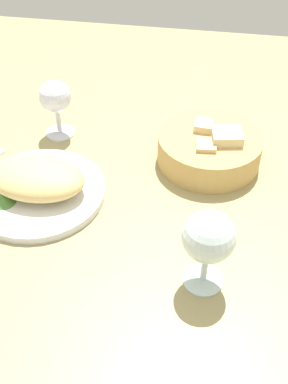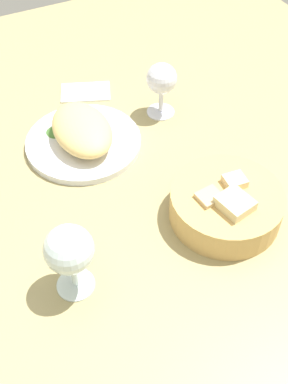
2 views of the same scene
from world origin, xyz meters
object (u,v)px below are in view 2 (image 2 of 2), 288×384
(folded_napkin, at_px, (86,91))
(bread_basket, at_px, (226,205))
(wine_glass_far, at_px, (162,81))
(wine_glass_near, at_px, (69,252))
(plate, at_px, (84,142))

(folded_napkin, bearing_deg, bread_basket, -58.07)
(wine_glass_far, distance_m, folded_napkin, 0.20)
(bread_basket, xyz_separation_m, wine_glass_far, (-0.31, 0.04, 0.05))
(wine_glass_near, distance_m, wine_glass_far, 0.45)
(wine_glass_near, distance_m, folded_napkin, 0.51)
(plate, xyz_separation_m, bread_basket, (0.29, 0.15, 0.02))
(bread_basket, distance_m, wine_glass_near, 0.29)
(folded_napkin, bearing_deg, plate, -91.45)
(bread_basket, distance_m, wine_glass_far, 0.31)
(wine_glass_far, xyz_separation_m, folded_napkin, (-0.14, -0.12, -0.08))
(wine_glass_near, relative_size, folded_napkin, 1.20)
(wine_glass_far, bearing_deg, bread_basket, -7.33)
(bread_basket, xyz_separation_m, folded_napkin, (-0.45, -0.08, -0.03))
(plate, bearing_deg, folded_napkin, 156.55)
(bread_basket, bearing_deg, wine_glass_far, 172.67)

